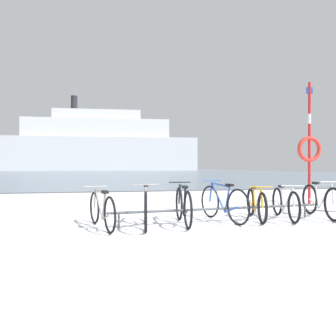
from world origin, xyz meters
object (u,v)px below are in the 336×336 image
at_px(bicycle_5, 285,203).
at_px(bicycle_3, 223,203).
at_px(bicycle_4, 256,204).
at_px(bicycle_6, 321,201).
at_px(bicycle_2, 183,206).
at_px(bicycle_0, 101,210).
at_px(bicycle_1, 146,207).
at_px(rescue_post, 309,146).
at_px(ferry_ship, 101,146).

bearing_deg(bicycle_5, bicycle_3, 178.44).
relative_size(bicycle_4, bicycle_6, 0.95).
xyz_separation_m(bicycle_3, bicycle_6, (2.31, 0.01, -0.01)).
relative_size(bicycle_2, bicycle_6, 0.97).
height_order(bicycle_5, bicycle_6, bicycle_6).
height_order(bicycle_0, bicycle_2, bicycle_2).
distance_m(bicycle_0, bicycle_1, 0.82).
bearing_deg(rescue_post, bicycle_4, -141.82).
height_order(bicycle_0, bicycle_1, bicycle_1).
xyz_separation_m(bicycle_0, bicycle_4, (3.22, 0.28, -0.01)).
relative_size(bicycle_2, bicycle_3, 0.98).
distance_m(bicycle_0, rescue_post, 6.82).
xyz_separation_m(bicycle_0, bicycle_3, (2.47, 0.27, 0.04)).
xyz_separation_m(bicycle_1, bicycle_6, (3.96, 0.33, -0.00)).
bearing_deg(ferry_ship, rescue_post, -84.10).
bearing_deg(bicycle_2, rescue_post, 28.71).
bearing_deg(bicycle_4, rescue_post, 38.18).
relative_size(bicycle_1, ferry_ship, 0.03).
distance_m(bicycle_2, bicycle_6, 3.22).
relative_size(bicycle_5, bicycle_6, 0.98).
relative_size(bicycle_0, bicycle_5, 0.95).
xyz_separation_m(bicycle_6, ferry_ship, (-7.40, 87.18, 7.05)).
xyz_separation_m(bicycle_1, bicycle_4, (2.41, 0.33, -0.04)).
bearing_deg(bicycle_4, bicycle_3, -179.27).
height_order(bicycle_6, ferry_ship, ferry_ship).
bearing_deg(ferry_ship, bicycle_2, -87.26).
bearing_deg(bicycle_1, bicycle_2, 9.14).
height_order(bicycle_4, ferry_ship, ferry_ship).
bearing_deg(bicycle_2, bicycle_0, -177.23).
bearing_deg(bicycle_3, bicycle_0, -173.67).
xyz_separation_m(bicycle_2, ferry_ship, (-4.19, 87.39, 7.05)).
distance_m(bicycle_1, bicycle_4, 2.43).
xyz_separation_m(bicycle_1, rescue_post, (5.33, 2.63, 1.38)).
relative_size(bicycle_0, bicycle_3, 0.94).
bearing_deg(ferry_ship, bicycle_3, -86.66).
bearing_deg(rescue_post, bicycle_2, -151.29).
height_order(bicycle_4, rescue_post, rescue_post).
relative_size(bicycle_6, ferry_ship, 0.03).
relative_size(bicycle_3, ferry_ship, 0.03).
bearing_deg(bicycle_2, bicycle_4, 7.16).
bearing_deg(bicycle_0, bicycle_6, 3.43).
xyz_separation_m(bicycle_1, bicycle_3, (1.65, 0.32, 0.01)).
bearing_deg(rescue_post, bicycle_1, -153.75).
xyz_separation_m(bicycle_2, bicycle_3, (0.90, 0.20, 0.01)).
bearing_deg(bicycle_3, bicycle_2, -167.60).
bearing_deg(bicycle_1, bicycle_6, 4.78).
bearing_deg(bicycle_4, bicycle_6, 0.11).
xyz_separation_m(bicycle_0, bicycle_5, (3.87, 0.24, 0.00)).
distance_m(bicycle_3, bicycle_6, 2.31).
bearing_deg(bicycle_6, rescue_post, 59.23).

